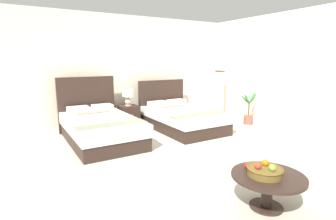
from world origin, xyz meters
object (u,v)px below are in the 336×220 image
(potted_palm, at_px, (249,114))
(loose_apple, at_px, (248,165))
(coffee_table, at_px, (268,182))
(floor_lamp_corner, at_px, (219,94))
(bed_near_corner, at_px, (181,118))
(bed_near_window, at_px, (100,127))
(table_lamp, at_px, (128,96))
(nightstand, at_px, (129,116))
(fruit_bowl, at_px, (265,171))

(potted_palm, bearing_deg, loose_apple, -137.47)
(coffee_table, height_order, floor_lamp_corner, floor_lamp_corner)
(bed_near_corner, bearing_deg, bed_near_window, 179.95)
(table_lamp, xyz_separation_m, floor_lamp_corner, (2.81, -0.21, -0.12))
(table_lamp, height_order, potted_palm, table_lamp)
(coffee_table, bearing_deg, bed_near_corner, 72.28)
(bed_near_window, xyz_separation_m, bed_near_corner, (2.03, -0.00, -0.02))
(nightstand, bearing_deg, fruit_bowl, -91.66)
(coffee_table, bearing_deg, nightstand, 89.05)
(nightstand, relative_size, table_lamp, 1.35)
(fruit_bowl, distance_m, potted_palm, 4.22)
(coffee_table, distance_m, floor_lamp_corner, 5.05)
(nightstand, relative_size, floor_lamp_corner, 0.40)
(coffee_table, bearing_deg, fruit_bowl, 168.72)
(potted_palm, bearing_deg, fruit_bowl, -134.97)
(nightstand, bearing_deg, bed_near_corner, -37.82)
(nightstand, relative_size, fruit_bowl, 1.36)
(loose_apple, bearing_deg, nightstand, 87.99)
(loose_apple, xyz_separation_m, floor_lamp_corner, (2.96, 3.89, 0.24))
(table_lamp, xyz_separation_m, potted_palm, (2.85, -1.35, -0.54))
(fruit_bowl, bearing_deg, loose_apple, 94.39)
(bed_near_corner, xyz_separation_m, loose_apple, (-1.19, -3.26, 0.17))
(coffee_table, bearing_deg, loose_apple, 106.28)
(bed_near_window, bearing_deg, nightstand, 39.65)
(nightstand, height_order, coffee_table, nightstand)
(bed_near_window, relative_size, fruit_bowl, 5.49)
(loose_apple, height_order, floor_lamp_corner, floor_lamp_corner)
(bed_near_window, bearing_deg, floor_lamp_corner, 9.32)
(nightstand, distance_m, table_lamp, 0.53)
(bed_near_window, height_order, nightstand, bed_near_window)
(nightstand, xyz_separation_m, potted_palm, (2.85, -1.33, -0.01))
(table_lamp, bearing_deg, potted_palm, -25.30)
(bed_near_window, height_order, potted_palm, bed_near_window)
(nightstand, xyz_separation_m, table_lamp, (-0.00, 0.02, 0.53))
(bed_near_window, relative_size, potted_palm, 2.52)
(table_lamp, bearing_deg, nightstand, -90.00)
(bed_near_corner, height_order, potted_palm, bed_near_corner)
(bed_near_corner, distance_m, table_lamp, 1.44)
(bed_near_corner, xyz_separation_m, potted_palm, (1.81, -0.52, -0.01))
(bed_near_window, height_order, table_lamp, bed_near_window)
(table_lamp, xyz_separation_m, fruit_bowl, (-0.13, -4.33, -0.34))
(loose_apple, bearing_deg, coffee_table, -73.72)
(loose_apple, bearing_deg, bed_near_window, 104.38)
(floor_lamp_corner, bearing_deg, bed_near_window, -170.68)
(bed_near_window, height_order, loose_apple, bed_near_window)
(coffee_table, distance_m, fruit_bowl, 0.16)
(coffee_table, bearing_deg, table_lamp, 89.05)
(loose_apple, distance_m, floor_lamp_corner, 4.89)
(bed_near_corner, height_order, floor_lamp_corner, floor_lamp_corner)
(nightstand, xyz_separation_m, fruit_bowl, (-0.13, -4.31, 0.19))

